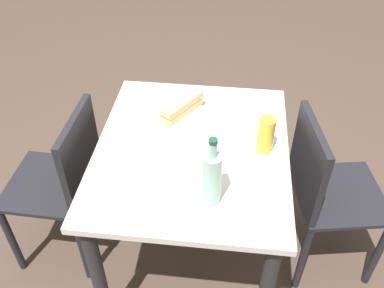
# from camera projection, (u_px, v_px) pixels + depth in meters

# --- Properties ---
(ground_plane) EXTENTS (8.00, 8.00, 0.00)m
(ground_plane) POSITION_uv_depth(u_px,v_px,m) (192.00, 254.00, 2.29)
(ground_plane) COLOR #47382D
(dining_table) EXTENTS (0.95, 0.80, 0.76)m
(dining_table) POSITION_uv_depth(u_px,v_px,m) (192.00, 171.00, 1.88)
(dining_table) COLOR beige
(dining_table) RESTS_ON ground
(chair_far) EXTENTS (0.41, 0.41, 0.87)m
(chair_far) POSITION_uv_depth(u_px,v_px,m) (66.00, 180.00, 2.01)
(chair_far) COLOR black
(chair_far) RESTS_ON ground
(chair_near) EXTENTS (0.47, 0.47, 0.87)m
(chair_near) POSITION_uv_depth(u_px,v_px,m) (323.00, 189.00, 1.96)
(chair_near) COLOR black
(chair_near) RESTS_ON ground
(plate_near) EXTENTS (0.22, 0.22, 0.01)m
(plate_near) POSITION_uv_depth(u_px,v_px,m) (181.00, 114.00, 1.95)
(plate_near) COLOR white
(plate_near) RESTS_ON dining_table
(baguette_sandwich_near) EXTENTS (0.23, 0.19, 0.07)m
(baguette_sandwich_near) POSITION_uv_depth(u_px,v_px,m) (181.00, 106.00, 1.93)
(baguette_sandwich_near) COLOR #DBB77A
(baguette_sandwich_near) RESTS_ON plate_near
(knife_near) EXTENTS (0.17, 0.09, 0.01)m
(knife_near) POSITION_uv_depth(u_px,v_px,m) (172.00, 109.00, 1.96)
(knife_near) COLOR silver
(knife_near) RESTS_ON plate_near
(water_bottle) EXTENTS (0.07, 0.07, 0.29)m
(water_bottle) POSITION_uv_depth(u_px,v_px,m) (212.00, 178.00, 1.49)
(water_bottle) COLOR #99C6B7
(water_bottle) RESTS_ON dining_table
(beer_glass) EXTENTS (0.07, 0.07, 0.16)m
(beer_glass) POSITION_uv_depth(u_px,v_px,m) (266.00, 135.00, 1.73)
(beer_glass) COLOR gold
(beer_glass) RESTS_ON dining_table
(paper_napkin) EXTENTS (0.18, 0.18, 0.00)m
(paper_napkin) POSITION_uv_depth(u_px,v_px,m) (110.00, 183.00, 1.63)
(paper_napkin) COLOR white
(paper_napkin) RESTS_ON dining_table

